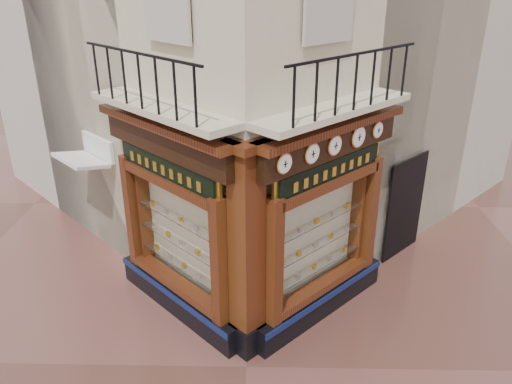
{
  "coord_description": "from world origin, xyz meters",
  "views": [
    {
      "loc": [
        0.31,
        -6.69,
        6.35
      ],
      "look_at": [
        0.12,
        2.0,
        2.46
      ],
      "focal_mm": 35.0,
      "sensor_mm": 36.0,
      "label": 1
    }
  ],
  "objects_px": {
    "corner_pilaster": "(247,256)",
    "clock_c": "(334,145)",
    "clock_e": "(377,130)",
    "signboard_left": "(166,169)",
    "clock_b": "(312,153)",
    "clock_a": "(284,163)",
    "awning": "(95,256)",
    "signboard_right": "(331,171)",
    "clock_d": "(358,137)"
  },
  "relations": [
    {
      "from": "corner_pilaster",
      "to": "clock_d",
      "type": "relative_size",
      "value": 9.9
    },
    {
      "from": "clock_a",
      "to": "signboard_left",
      "type": "relative_size",
      "value": 0.16
    },
    {
      "from": "corner_pilaster",
      "to": "clock_b",
      "type": "relative_size",
      "value": 11.1
    },
    {
      "from": "clock_d",
      "to": "signboard_right",
      "type": "bearing_deg",
      "value": 169.1
    },
    {
      "from": "clock_b",
      "to": "awning",
      "type": "xyz_separation_m",
      "value": [
        -4.85,
        2.65,
        -3.62
      ]
    },
    {
      "from": "signboard_right",
      "to": "signboard_left",
      "type": "bearing_deg",
      "value": 135.0
    },
    {
      "from": "clock_e",
      "to": "signboard_right",
      "type": "relative_size",
      "value": 0.15
    },
    {
      "from": "clock_a",
      "to": "clock_d",
      "type": "height_order",
      "value": "clock_d"
    },
    {
      "from": "clock_e",
      "to": "signboard_right",
      "type": "bearing_deg",
      "value": 174.64
    },
    {
      "from": "corner_pilaster",
      "to": "signboard_right",
      "type": "relative_size",
      "value": 1.89
    },
    {
      "from": "clock_c",
      "to": "clock_d",
      "type": "height_order",
      "value": "clock_d"
    },
    {
      "from": "clock_c",
      "to": "clock_d",
      "type": "distance_m",
      "value": 0.68
    },
    {
      "from": "clock_a",
      "to": "clock_d",
      "type": "xyz_separation_m",
      "value": [
        1.36,
        1.36,
        0.0
      ]
    },
    {
      "from": "clock_b",
      "to": "awning",
      "type": "height_order",
      "value": "clock_b"
    },
    {
      "from": "corner_pilaster",
      "to": "clock_b",
      "type": "bearing_deg",
      "value": -21.99
    },
    {
      "from": "clock_e",
      "to": "clock_a",
      "type": "bearing_deg",
      "value": -180.0
    },
    {
      "from": "clock_a",
      "to": "clock_c",
      "type": "height_order",
      "value": "clock_c"
    },
    {
      "from": "clock_e",
      "to": "signboard_right",
      "type": "distance_m",
      "value": 1.29
    },
    {
      "from": "corner_pilaster",
      "to": "clock_c",
      "type": "distance_m",
      "value": 2.39
    },
    {
      "from": "clock_a",
      "to": "signboard_right",
      "type": "height_order",
      "value": "clock_a"
    },
    {
      "from": "clock_a",
      "to": "signboard_left",
      "type": "xyz_separation_m",
      "value": [
        -2.05,
        1.03,
        -0.52
      ]
    },
    {
      "from": "clock_d",
      "to": "signboard_left",
      "type": "distance_m",
      "value": 3.46
    },
    {
      "from": "awning",
      "to": "signboard_right",
      "type": "bearing_deg",
      "value": -156.57
    },
    {
      "from": "signboard_right",
      "to": "clock_e",
      "type": "bearing_deg",
      "value": -5.36
    },
    {
      "from": "clock_b",
      "to": "clock_e",
      "type": "relative_size",
      "value": 1.13
    },
    {
      "from": "clock_e",
      "to": "signboard_left",
      "type": "relative_size",
      "value": 0.15
    },
    {
      "from": "awning",
      "to": "signboard_right",
      "type": "xyz_separation_m",
      "value": [
        5.26,
        -2.08,
        3.1
      ]
    },
    {
      "from": "signboard_left",
      "to": "signboard_right",
      "type": "bearing_deg",
      "value": -135.0
    },
    {
      "from": "clock_d",
      "to": "clock_e",
      "type": "distance_m",
      "value": 0.6
    },
    {
      "from": "clock_d",
      "to": "clock_e",
      "type": "xyz_separation_m",
      "value": [
        0.43,
        0.43,
        -0.0
      ]
    },
    {
      "from": "clock_a",
      "to": "clock_c",
      "type": "xyz_separation_m",
      "value": [
        0.88,
        0.88,
        0.0
      ]
    },
    {
      "from": "clock_a",
      "to": "clock_b",
      "type": "relative_size",
      "value": 0.95
    },
    {
      "from": "awning",
      "to": "signboard_right",
      "type": "height_order",
      "value": "signboard_right"
    },
    {
      "from": "clock_d",
      "to": "awning",
      "type": "distance_m",
      "value": 7.01
    },
    {
      "from": "signboard_left",
      "to": "clock_e",
      "type": "bearing_deg",
      "value": -123.87
    },
    {
      "from": "signboard_left",
      "to": "clock_c",
      "type": "bearing_deg",
      "value": -137.97
    },
    {
      "from": "clock_b",
      "to": "signboard_left",
      "type": "distance_m",
      "value": 2.63
    },
    {
      "from": "clock_b",
      "to": "clock_d",
      "type": "xyz_separation_m",
      "value": [
        0.9,
        0.9,
        0.0
      ]
    },
    {
      "from": "clock_d",
      "to": "clock_e",
      "type": "relative_size",
      "value": 1.27
    },
    {
      "from": "clock_a",
      "to": "clock_e",
      "type": "height_order",
      "value": "clock_a"
    },
    {
      "from": "clock_d",
      "to": "clock_c",
      "type": "bearing_deg",
      "value": -180.0
    },
    {
      "from": "clock_a",
      "to": "signboard_right",
      "type": "xyz_separation_m",
      "value": [
        0.88,
        1.03,
        -0.52
      ]
    },
    {
      "from": "clock_e",
      "to": "clock_c",
      "type": "bearing_deg",
      "value": -180.0
    },
    {
      "from": "corner_pilaster",
      "to": "signboard_right",
      "type": "height_order",
      "value": "corner_pilaster"
    },
    {
      "from": "corner_pilaster",
      "to": "awning",
      "type": "bearing_deg",
      "value": 95.86
    },
    {
      "from": "awning",
      "to": "corner_pilaster",
      "type": "bearing_deg",
      "value": -174.14
    },
    {
      "from": "signboard_left",
      "to": "clock_d",
      "type": "bearing_deg",
      "value": -129.5
    },
    {
      "from": "signboard_left",
      "to": "signboard_right",
      "type": "height_order",
      "value": "signboard_left"
    },
    {
      "from": "clock_b",
      "to": "clock_d",
      "type": "distance_m",
      "value": 1.27
    },
    {
      "from": "clock_e",
      "to": "awning",
      "type": "distance_m",
      "value": 7.28
    }
  ]
}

